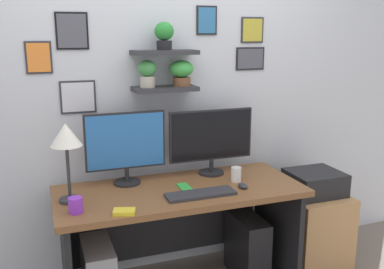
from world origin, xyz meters
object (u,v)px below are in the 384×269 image
cell_phone (184,187)px  coffee_mug (76,205)px  drawer_cabinet (312,228)px  printer (315,183)px  monitor_right (211,138)px  desk (178,215)px  pen_cup (236,174)px  scissors_tray (124,212)px  computer_mouse (243,186)px  computer_tower_right (247,247)px  keyboard (201,194)px  monitor_left (126,145)px  desk_lamp (66,140)px

cell_phone → coffee_mug: (-0.70, -0.17, 0.04)m
drawer_cabinet → printer: size_ratio=1.48×
monitor_right → drawer_cabinet: size_ratio=1.09×
drawer_cabinet → printer: printer is taller
desk → drawer_cabinet: (1.07, -0.02, -0.26)m
pen_cup → scissors_tray: pen_cup is taller
scissors_tray → cell_phone: bearing=31.7°
computer_mouse → computer_tower_right: bearing=50.3°
keyboard → monitor_left: bearing=135.1°
cell_phone → printer: (1.04, 0.04, -0.11)m
scissors_tray → drawer_cabinet: 1.60m
desk_lamp → drawer_cabinet: desk_lamp is taller
keyboard → cell_phone: 0.17m
computer_mouse → coffee_mug: coffee_mug is taller
scissors_tray → printer: scissors_tray is taller
computer_mouse → drawer_cabinet: size_ratio=0.16×
drawer_cabinet → printer: bearing=-90.0°
coffee_mug → pen_cup: size_ratio=0.90×
desk → desk_lamp: 0.91m
computer_mouse → scissors_tray: computer_mouse is taller
printer → keyboard: bearing=-168.5°
cell_phone → scissors_tray: bearing=-149.1°
monitor_right → drawer_cabinet: bearing=-13.5°
cell_phone → monitor_right: bearing=37.7°
cell_phone → printer: bearing=1.3°
coffee_mug → drawer_cabinet: size_ratio=0.16×
computer_mouse → drawer_cabinet: bearing=13.6°
monitor_left → desk: bearing=-28.1°
desk_lamp → monitor_right: bearing=11.6°
keyboard → printer: size_ratio=1.16×
monitor_right → pen_cup: monitor_right is taller
desk → pen_cup: 0.48m
coffee_mug → computer_mouse: bearing=2.3°
keyboard → computer_mouse: 0.31m
desk_lamp → pen_cup: 1.14m
coffee_mug → drawer_cabinet: coffee_mug is taller
monitor_left → scissors_tray: bearing=-103.2°
drawer_cabinet → keyboard: bearing=-168.5°
coffee_mug → computer_tower_right: coffee_mug is taller
monitor_left → keyboard: (0.38, -0.38, -0.26)m
desk → scissors_tray: scissors_tray is taller
desk → desk_lamp: size_ratio=3.34×
desk → keyboard: size_ratio=3.63×
coffee_mug → computer_tower_right: size_ratio=0.19×
printer → computer_tower_right: (-0.56, -0.02, -0.42)m
keyboard → drawer_cabinet: keyboard is taller
keyboard → cell_phone: bearing=106.8°
printer → computer_tower_right: bearing=-178.4°
cell_phone → drawer_cabinet: bearing=1.3°
monitor_right → computer_tower_right: (0.20, -0.20, -0.78)m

